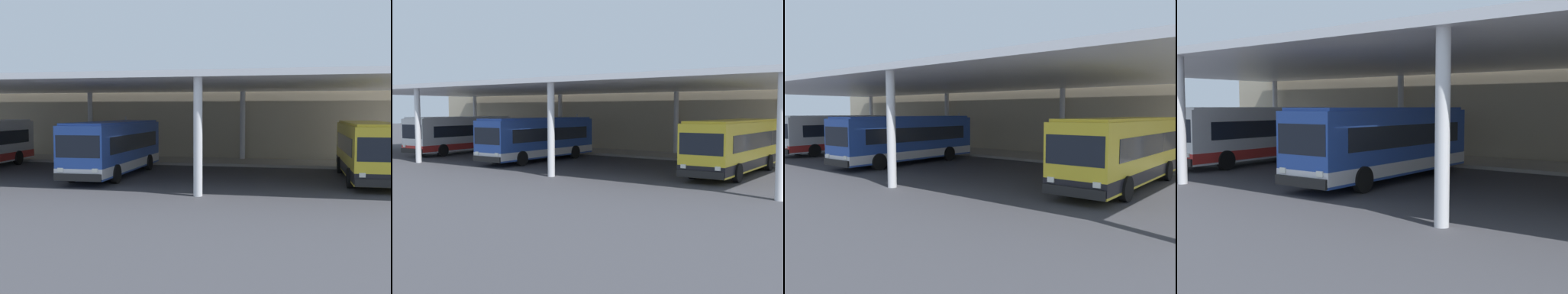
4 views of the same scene
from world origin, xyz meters
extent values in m
plane|color=#3D3D42|center=(0.00, 0.00, 0.00)|extent=(200.00, 200.00, 0.00)
cube|color=#A39E93|center=(0.00, 11.75, 0.09)|extent=(42.00, 4.50, 0.18)
cube|color=#C1B293|center=(0.00, 15.00, 3.51)|extent=(48.00, 1.60, 7.01)
cube|color=silver|center=(0.00, 5.50, 5.40)|extent=(40.00, 17.00, 0.30)
cylinder|color=silver|center=(-6.17, 13.50, 2.62)|extent=(0.40, 0.40, 5.25)
cylinder|color=silver|center=(6.17, -2.50, 2.62)|extent=(0.40, 0.40, 5.25)
cylinder|color=silver|center=(6.17, 13.50, 2.62)|extent=(0.40, 0.40, 5.25)
cylinder|color=black|center=(-8.94, 7.45, 0.50)|extent=(0.35, 1.02, 1.00)
cube|color=#284CA8|center=(-0.14, 3.54, 1.70)|extent=(2.77, 10.46, 2.70)
cube|color=silver|center=(-0.14, 3.54, 0.70)|extent=(2.79, 10.48, 0.50)
cube|color=black|center=(-0.14, 3.69, 2.00)|extent=(2.76, 8.59, 0.90)
cube|color=black|center=(0.00, -1.61, 2.05)|extent=(2.30, 0.18, 1.10)
cube|color=black|center=(0.00, -1.70, 0.55)|extent=(2.45, 0.22, 0.36)
cube|color=#2A50B0|center=(-0.14, 3.54, 3.11)|extent=(2.56, 10.04, 0.12)
cube|color=yellow|center=(0.00, -1.58, 2.87)|extent=(1.75, 0.17, 0.28)
cube|color=white|center=(-0.90, -1.71, 0.90)|extent=(0.28, 0.09, 0.20)
cube|color=white|center=(0.90, -1.66, 0.90)|extent=(0.28, 0.09, 0.20)
cylinder|color=black|center=(-1.28, 0.29, 0.50)|extent=(0.31, 1.01, 1.00)
cylinder|color=black|center=(1.17, 0.35, 0.50)|extent=(0.31, 1.01, 1.00)
cylinder|color=black|center=(-1.44, 6.37, 0.50)|extent=(0.31, 1.01, 1.00)
cylinder|color=black|center=(1.01, 6.43, 0.50)|extent=(0.31, 1.01, 1.00)
cube|color=yellow|center=(14.15, 4.61, 1.70)|extent=(2.66, 10.44, 2.70)
cube|color=black|center=(14.15, 4.61, 0.70)|extent=(2.68, 10.46, 0.50)
cube|color=black|center=(14.15, 4.76, 2.00)|extent=(2.67, 8.57, 0.90)
cube|color=black|center=(14.23, -0.54, 2.05)|extent=(2.30, 0.15, 1.10)
cube|color=black|center=(14.23, -0.63, 0.55)|extent=(2.45, 0.20, 0.36)
cube|color=yellow|center=(14.15, 4.61, 3.11)|extent=(2.45, 10.02, 0.12)
cube|color=yellow|center=(14.23, -0.51, 2.87)|extent=(1.75, 0.15, 0.28)
cube|color=white|center=(13.33, -0.64, 0.90)|extent=(0.28, 0.08, 0.20)
cylinder|color=black|center=(12.97, 1.36, 0.50)|extent=(0.30, 1.00, 1.00)
cylinder|color=black|center=(12.88, 7.45, 0.50)|extent=(0.30, 1.00, 1.00)
cylinder|color=black|center=(15.33, 7.48, 0.50)|extent=(0.30, 1.00, 1.00)
cube|color=#4C515B|center=(-11.47, 11.75, 0.63)|extent=(1.80, 0.44, 0.08)
cube|color=#4C515B|center=(-11.47, 11.95, 0.88)|extent=(1.80, 0.06, 0.44)
cube|color=#2D2D33|center=(-12.17, 11.75, 0.41)|extent=(0.10, 0.36, 0.45)
cube|color=#2D2D33|center=(-10.77, 11.75, 0.41)|extent=(0.10, 0.36, 0.45)
cylinder|color=#B2B2B7|center=(-2.19, 10.95, 1.78)|extent=(0.12, 0.12, 3.20)
cube|color=orange|center=(-2.19, 10.93, 2.16)|extent=(0.70, 0.04, 1.80)
camera|label=1|loc=(10.78, -23.94, 3.76)|focal=45.81mm
camera|label=2|loc=(23.61, -23.14, 3.73)|focal=44.35mm
camera|label=3|loc=(20.68, -13.56, 3.40)|focal=36.23mm
camera|label=4|loc=(12.83, -14.14, 3.22)|focal=46.43mm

